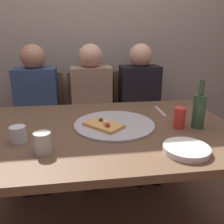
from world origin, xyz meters
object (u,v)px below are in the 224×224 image
(table_knife, at_px, (160,111))
(chair_middle, at_px, (92,113))
(dining_table, at_px, (100,139))
(guest_by_wall, at_px, (141,103))
(guest_in_sweater, at_px, (36,108))
(guest_in_beanie, at_px, (92,105))
(pizza_slice_last, at_px, (104,125))
(chair_left, at_px, (40,116))
(chair_right, at_px, (137,111))
(tumbler_far, at_px, (18,134))
(pizza_tray, at_px, (114,124))
(wine_glass, at_px, (43,143))
(wine_bottle, at_px, (199,110))
(plate_stack, at_px, (186,149))
(soda_can, at_px, (179,118))

(table_knife, distance_m, chair_middle, 0.83)
(dining_table, height_order, guest_by_wall, guest_by_wall)
(guest_in_sweater, distance_m, guest_in_beanie, 0.48)
(chair_middle, bearing_deg, guest_in_beanie, 90.00)
(pizza_slice_last, relative_size, chair_left, 0.28)
(chair_right, xyz_separation_m, guest_in_beanie, (-0.45, -0.15, 0.13))
(chair_right, relative_size, guest_by_wall, 0.77)
(pizza_slice_last, distance_m, tumbler_far, 0.46)
(pizza_tray, xyz_separation_m, wine_glass, (-0.37, -0.29, 0.04))
(pizza_tray, height_order, wine_bottle, wine_bottle)
(wine_glass, xyz_separation_m, plate_stack, (0.65, -0.09, -0.03))
(pizza_slice_last, bearing_deg, tumbler_far, -166.19)
(tumbler_far, bearing_deg, chair_middle, 67.56)
(guest_in_beanie, bearing_deg, tumbler_far, 64.14)
(wine_bottle, distance_m, soda_can, 0.12)
(pizza_tray, xyz_separation_m, chair_middle, (-0.09, 0.87, -0.22))
(chair_right, bearing_deg, guest_in_sweater, 9.19)
(pizza_slice_last, distance_m, plate_stack, 0.48)
(plate_stack, distance_m, guest_by_wall, 1.10)
(table_knife, height_order, chair_left, chair_left)
(chair_middle, bearing_deg, guest_in_sweater, 17.36)
(dining_table, bearing_deg, tumbler_far, -164.28)
(chair_right, bearing_deg, tumbler_far, 49.47)
(table_knife, distance_m, guest_in_beanie, 0.69)
(wine_bottle, xyz_separation_m, chair_left, (-1.05, 0.97, -0.32))
(plate_stack, height_order, chair_right, chair_right)
(wine_bottle, xyz_separation_m, tumbler_far, (-0.99, -0.05, -0.06))
(chair_left, bearing_deg, soda_can, 134.39)
(tumbler_far, relative_size, chair_middle, 0.09)
(wine_bottle, bearing_deg, tumbler_far, -176.94)
(soda_can, relative_size, chair_left, 0.14)
(dining_table, bearing_deg, guest_in_beanie, 90.11)
(table_knife, bearing_deg, soda_can, -177.04)
(wine_glass, bearing_deg, chair_left, 99.87)
(wine_bottle, bearing_deg, guest_in_beanie, 124.68)
(dining_table, distance_m, guest_by_wall, 0.88)
(guest_in_beanie, xyz_separation_m, guest_by_wall, (0.45, 0.00, 0.00))
(guest_in_sweater, bearing_deg, wine_bottle, 142.08)
(wine_glass, height_order, chair_left, chair_left)
(table_knife, height_order, guest_by_wall, guest_by_wall)
(plate_stack, relative_size, chair_right, 0.24)
(pizza_tray, xyz_separation_m, guest_in_beanie, (-0.09, 0.72, -0.10))
(chair_right, relative_size, guest_in_beanie, 0.77)
(wine_glass, bearing_deg, wine_bottle, 12.49)
(chair_middle, bearing_deg, wine_glass, 76.27)
(chair_right, bearing_deg, dining_table, 63.49)
(wine_bottle, height_order, chair_left, wine_bottle)
(dining_table, bearing_deg, pizza_slice_last, -24.05)
(chair_left, bearing_deg, guest_in_beanie, 162.64)
(pizza_tray, relative_size, wine_bottle, 1.72)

